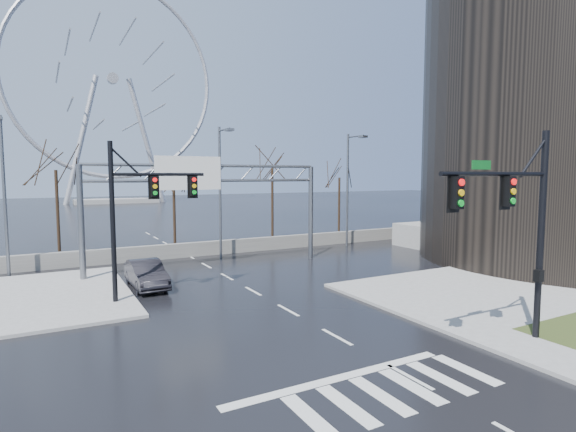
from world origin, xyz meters
TOP-DOWN VIEW (x-y plane):
  - ground at (0.00, 0.00)m, footprint 260.00×260.00m
  - sidewalk_right_ext at (10.00, 2.00)m, footprint 12.00×10.00m
  - sidewalk_far at (-11.00, 12.00)m, footprint 10.00×12.00m
  - tower_podium at (29.00, 8.00)m, footprint 22.00×18.00m
  - barrier_wall at (0.00, 20.00)m, footprint 52.00×0.50m
  - signal_mast_near at (5.14, -4.04)m, footprint 5.52×0.41m
  - signal_mast_far at (-5.87, 8.96)m, footprint 4.72×0.41m
  - sign_gantry at (-0.38, 14.96)m, footprint 16.36×0.40m
  - streetlight_left at (-12.00, 18.16)m, footprint 0.50×2.55m
  - streetlight_mid at (2.00, 18.16)m, footprint 0.50×2.55m
  - streetlight_right at (14.00, 18.16)m, footprint 0.50×2.55m
  - tree_left at (-9.00, 23.50)m, footprint 3.75×3.75m
  - tree_center at (0.00, 24.50)m, footprint 3.25×3.25m
  - tree_right at (9.00, 23.50)m, footprint 3.90×3.90m
  - tree_far_right at (17.00, 24.00)m, footprint 3.40×3.40m
  - ferris_wheel at (5.00, 95.00)m, footprint 45.00×6.00m
  - car at (-4.97, 11.70)m, footprint 1.75×4.73m

SIDE VIEW (x-z plane):
  - ground at x=0.00m, z-range 0.00..0.00m
  - sidewalk_right_ext at x=10.00m, z-range 0.00..0.15m
  - sidewalk_far at x=-11.00m, z-range 0.00..0.15m
  - barrier_wall at x=0.00m, z-range 0.00..1.10m
  - car at x=-4.97m, z-range 0.00..1.54m
  - tower_podium at x=29.00m, z-range 0.00..2.00m
  - signal_mast_far at x=-5.87m, z-range 0.83..8.83m
  - signal_mast_near at x=5.14m, z-range 0.87..8.87m
  - tree_center at x=0.00m, z-range 1.92..8.42m
  - sign_gantry at x=-0.38m, z-range 1.38..8.98m
  - tree_far_right at x=17.00m, z-range 2.01..8.81m
  - streetlight_left at x=-12.00m, z-range 0.89..10.89m
  - streetlight_mid at x=2.00m, z-range 0.89..10.89m
  - streetlight_right at x=14.00m, z-range 0.89..10.89m
  - tree_left at x=-9.00m, z-range 2.23..9.73m
  - tree_right at x=9.00m, z-range 2.32..10.12m
  - ferris_wheel at x=5.00m, z-range 0.68..51.59m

